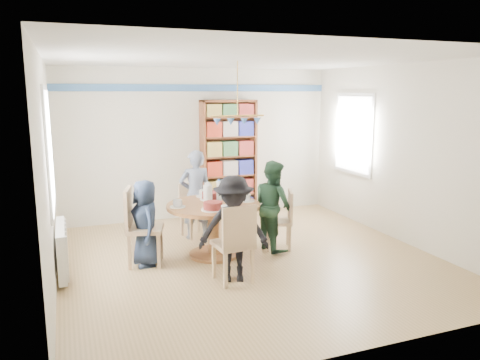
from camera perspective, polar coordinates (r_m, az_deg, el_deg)
name	(u,v)px	position (r m, az deg, el deg)	size (l,w,h in m)	color
ground	(250,260)	(6.56, 1.25, -9.67)	(5.00, 5.00, 0.00)	tan
room_shell	(212,136)	(6.90, -3.41, 5.42)	(5.00, 5.00, 5.00)	white
radiator	(62,249)	(6.30, -20.88, -7.88)	(0.12, 1.00, 0.60)	silver
dining_table	(213,217)	(6.56, -3.25, -4.57)	(1.30, 1.30, 0.75)	brown
chair_left	(138,223)	(6.35, -12.30, -5.15)	(0.57, 0.57, 1.04)	tan
chair_right	(283,217)	(6.90, 5.31, -4.51)	(0.49, 0.49, 0.86)	tan
chair_far	(193,207)	(7.53, -5.81, -3.32)	(0.45, 0.45, 0.84)	tan
chair_near	(236,240)	(5.62, -0.54, -7.36)	(0.47, 0.47, 0.98)	tan
person_left	(146,223)	(6.32, -11.44, -5.15)	(0.57, 0.37, 1.16)	#1C283E
person_right	(273,205)	(6.82, 4.06, -3.09)	(0.64, 0.50, 1.32)	#1B3723
person_far	(196,195)	(7.33, -5.44, -1.79)	(0.51, 0.34, 1.40)	gray
person_near	(234,229)	(5.67, -0.77, -6.00)	(0.84, 0.49, 1.31)	black
bookshelf	(229,160)	(8.61, -1.40, 2.50)	(1.02, 0.31, 2.14)	brown
tableware	(211,199)	(6.51, -3.57, -2.30)	(1.22, 1.22, 0.32)	white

